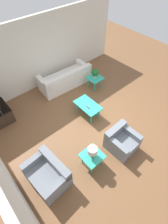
% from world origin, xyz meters
% --- Properties ---
extents(ground_plane, '(14.00, 14.00, 0.00)m').
position_xyz_m(ground_plane, '(0.00, 0.00, 0.00)').
color(ground_plane, brown).
extents(wall_right, '(0.12, 7.20, 2.70)m').
position_xyz_m(wall_right, '(3.06, 0.00, 1.35)').
color(wall_right, silver).
rests_on(wall_right, ground_plane).
extents(sofa, '(1.00, 2.19, 0.79)m').
position_xyz_m(sofa, '(2.26, -0.53, 0.31)').
color(sofa, white).
rests_on(sofa, ground_plane).
extents(armchair, '(0.84, 0.82, 0.71)m').
position_xyz_m(armchair, '(-1.22, 0.00, 0.29)').
color(armchair, slate).
rests_on(armchair, ground_plane).
extents(loveseat, '(1.18, 0.90, 0.71)m').
position_xyz_m(loveseat, '(-0.62, 2.23, 0.29)').
color(loveseat, slate).
rests_on(loveseat, ground_plane).
extents(coffee_table, '(0.96, 0.58, 0.45)m').
position_xyz_m(coffee_table, '(0.46, -0.15, 0.40)').
color(coffee_table, '#2DB79E').
rests_on(coffee_table, ground_plane).
extents(side_table_plant, '(0.56, 0.56, 0.48)m').
position_xyz_m(side_table_plant, '(1.38, -1.37, 0.41)').
color(side_table_plant, '#2DB79E').
rests_on(side_table_plant, ground_plane).
extents(side_table_lamp, '(0.56, 0.56, 0.48)m').
position_xyz_m(side_table_lamp, '(-1.06, 1.06, 0.41)').
color(side_table_lamp, '#2DB79E').
rests_on(side_table_lamp, ground_plane).
extents(tv_stand_chest, '(0.86, 0.63, 0.56)m').
position_xyz_m(tv_stand_chest, '(2.28, 2.28, 0.30)').
color(tv_stand_chest, '#38281E').
rests_on(tv_stand_chest, ground_plane).
extents(potted_plant, '(0.29, 0.29, 0.39)m').
position_xyz_m(potted_plant, '(1.38, -1.37, 0.71)').
color(potted_plant, '#B2ADA3').
rests_on(potted_plant, side_table_plant).
extents(table_lamp, '(0.27, 0.27, 0.37)m').
position_xyz_m(table_lamp, '(-1.06, 1.06, 0.73)').
color(table_lamp, red).
rests_on(table_lamp, side_table_lamp).
extents(remote_control, '(0.16, 0.06, 0.02)m').
position_xyz_m(remote_control, '(0.37, -0.07, 0.46)').
color(remote_control, '#4C4C51').
rests_on(remote_control, coffee_table).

